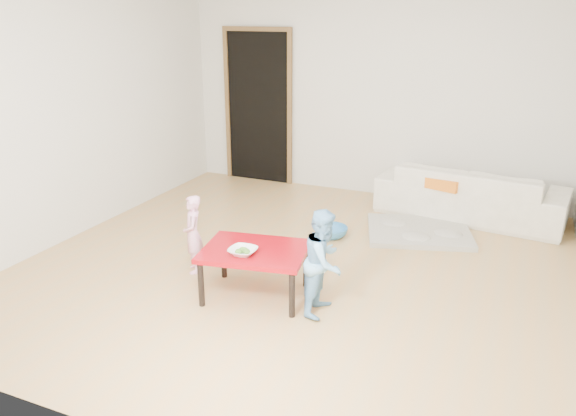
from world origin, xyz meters
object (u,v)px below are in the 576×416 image
Objects in this scene: child_blue at (324,262)px; basin at (331,232)px; red_table at (255,272)px; sofa at (471,192)px; bowl at (243,251)px; child_pink at (193,234)px.

child_blue is 1.63m from basin.
child_blue is (0.62, -0.02, 0.22)m from red_table.
red_table is at bearing 69.10° from sofa.
red_table is at bearing 74.41° from bowl.
red_table is 2.41× the size of basin.
red_table is 1.17× the size of child_pink.
child_pink is 2.06× the size of basin.
child_pink is at bearing 81.86° from child_blue.
red_table is (-1.45, -2.74, -0.09)m from sofa.
basin is (0.90, 1.30, -0.31)m from child_pink.
child_pink is (-2.18, -2.54, 0.06)m from sofa.
bowl reaches higher than red_table.
child_pink is 1.38m from child_blue.
bowl is 0.78m from child_pink.
bowl is 1.70m from basin.
basin is at bearing 83.95° from red_table.
child_blue is (0.66, 0.12, -0.02)m from bowl.
sofa is 3.24m from bowl.
basin is at bearing 112.31° from child_pink.
child_pink reaches higher than red_table.
red_table reaches higher than basin.
child_blue is at bearing 10.66° from bowl.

